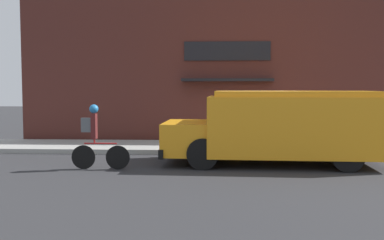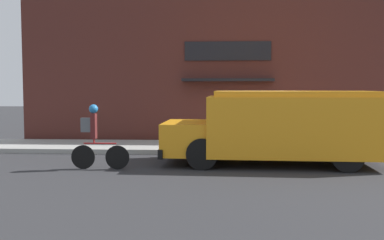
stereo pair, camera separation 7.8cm
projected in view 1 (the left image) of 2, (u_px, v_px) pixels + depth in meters
name	position (u px, v px, depth m)	size (l,w,h in m)	color
ground_plane	(260.00, 156.00, 13.65)	(70.00, 70.00, 0.00)	#2B2B2D
sidewalk	(256.00, 147.00, 14.96)	(28.00, 2.64, 0.16)	#999993
storefront	(252.00, 69.00, 16.39)	(17.21, 0.74, 5.54)	#4C231E
school_bus	(281.00, 126.00, 12.05)	(5.86, 2.82, 1.98)	orange
cyclist	(96.00, 136.00, 11.36)	(1.49, 0.23, 1.65)	black
trash_bin	(271.00, 130.00, 15.78)	(0.62, 0.62, 0.87)	#2D5138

